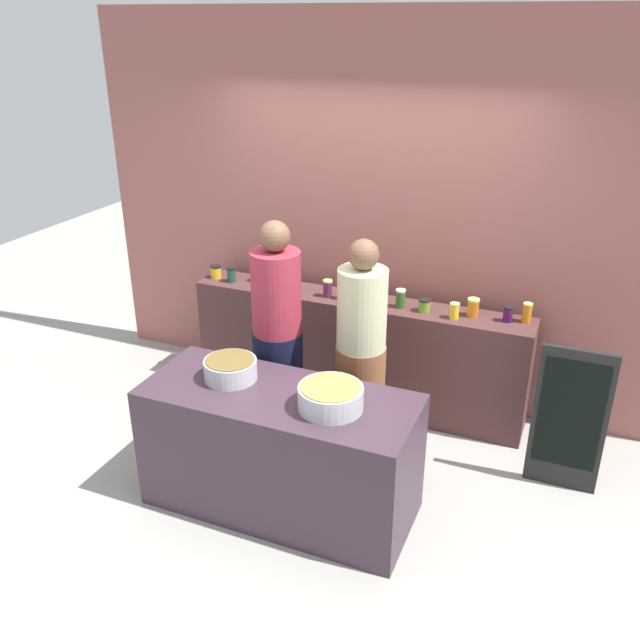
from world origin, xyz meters
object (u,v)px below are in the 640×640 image
preserve_jar_9 (424,305)px  preserve_jar_13 (527,313)px  preserve_jar_3 (277,283)px  chalkboard_sign (569,420)px  preserve_jar_11 (473,307)px  preserve_jar_12 (508,314)px  cooking_pot_center (331,398)px  preserve_jar_4 (328,288)px  preserve_jar_10 (454,311)px  preserve_jar_1 (231,275)px  preserve_jar_2 (258,274)px  preserve_jar_6 (365,294)px  preserve_jar_7 (376,299)px  preserve_jar_8 (400,298)px  cooking_pot_left (230,369)px  preserve_jar_5 (345,291)px  cook_in_cap (360,366)px  cook_with_tongs (278,352)px  preserve_jar_0 (216,272)px

preserve_jar_9 → preserve_jar_13: size_ratio=0.67×
preserve_jar_3 → preserve_jar_9: (1.20, 0.02, -0.00)m
chalkboard_sign → preserve_jar_11: bearing=145.9°
preserve_jar_12 → preserve_jar_11: bearing=-179.6°
preserve_jar_9 → cooking_pot_center: 1.42m
preserve_jar_4 → preserve_jar_10: bearing=-1.8°
preserve_jar_1 → preserve_jar_3: preserve_jar_1 is taller
preserve_jar_4 → preserve_jar_13: 1.50m
preserve_jar_11 → chalkboard_sign: bearing=-34.1°
preserve_jar_2 → preserve_jar_13: preserve_jar_13 is taller
preserve_jar_4 → preserve_jar_9: size_ratio=1.40×
preserve_jar_11 → preserve_jar_12: 0.25m
preserve_jar_6 → preserve_jar_7: size_ratio=1.03×
preserve_jar_10 → preserve_jar_8: bearing=173.6°
preserve_jar_1 → cooking_pot_left: 1.49m
preserve_jar_2 → preserve_jar_3: size_ratio=1.17×
preserve_jar_5 → preserve_jar_7: preserve_jar_5 is taller
cook_in_cap → preserve_jar_6: bearing=107.4°
cooking_pot_left → preserve_jar_12: bearing=42.6°
preserve_jar_13 → cook_with_tongs: bearing=-150.1°
preserve_jar_4 → chalkboard_sign: size_ratio=0.13×
preserve_jar_3 → cook_with_tongs: (0.38, -0.77, -0.18)m
preserve_jar_2 → preserve_jar_3: 0.24m
preserve_jar_0 → chalkboard_sign: 2.98m
preserve_jar_8 → preserve_jar_12: bearing=3.7°
preserve_jar_12 → cook_in_cap: bearing=-138.1°
preserve_jar_11 → cook_in_cap: (-0.59, -0.76, -0.23)m
preserve_jar_3 → cook_in_cap: cook_in_cap is taller
chalkboard_sign → preserve_jar_10: bearing=154.3°
preserve_jar_9 → preserve_jar_12: preserve_jar_12 is taller
preserve_jar_11 → preserve_jar_2: bearing=179.4°
preserve_jar_11 → preserve_jar_13: 0.38m
preserve_jar_8 → preserve_jar_10: preserve_jar_8 is taller
preserve_jar_1 → preserve_jar_12: preserve_jar_1 is taller
preserve_jar_3 → preserve_jar_11: bearing=2.9°
preserve_jar_13 → cook_in_cap: size_ratio=0.09×
preserve_jar_5 → cook_with_tongs: cook_with_tongs is taller
cooking_pot_center → cook_in_cap: size_ratio=0.23×
preserve_jar_4 → preserve_jar_8: preserve_jar_8 is taller
preserve_jar_0 → preserve_jar_5: 1.17m
cooking_pot_left → cooking_pot_center: cooking_pot_center is taller
preserve_jar_1 → preserve_jar_13: (2.35, 0.12, 0.01)m
preserve_jar_1 → cooking_pot_left: size_ratio=0.37×
preserve_jar_1 → chalkboard_sign: 2.81m
preserve_jar_3 → cooking_pot_left: size_ratio=0.31×
preserve_jar_7 → preserve_jar_9: preserve_jar_7 is taller
preserve_jar_0 → cook_in_cap: (1.54, -0.71, -0.22)m
preserve_jar_9 → cooking_pot_left: bearing=-124.2°
preserve_jar_3 → preserve_jar_13: preserve_jar_13 is taller
cooking_pot_left → cooking_pot_center: (0.71, -0.09, 0.01)m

